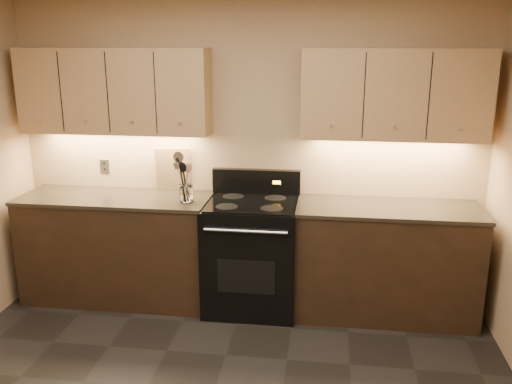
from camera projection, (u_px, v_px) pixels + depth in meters
The scene contains 14 objects.
wall_back at pixel (248, 150), 4.64m from camera, with size 4.00×0.04×2.60m, color tan.
counter_left at pixel (119, 247), 4.72m from camera, with size 1.62×0.62×0.93m.
counter_right at pixel (385, 261), 4.43m from camera, with size 1.46×0.62×0.93m.
stove at pixel (252, 253), 4.55m from camera, with size 0.76×0.68×1.14m.
upper_cab_left at pixel (114, 91), 4.51m from camera, with size 1.60×0.30×0.70m, color tan.
upper_cab_right at pixel (394, 94), 4.22m from camera, with size 1.44×0.30×0.70m, color tan.
outlet_plate at pixel (105, 166), 4.85m from camera, with size 0.09×0.01×0.12m, color #B2B5BA.
utensil_crock at pixel (186, 194), 4.43m from camera, with size 0.12×0.12×0.14m.
cutting_board at pixel (173, 169), 4.74m from camera, with size 0.31×0.02×0.39m, color tan.
wooden_spoon at pixel (183, 182), 4.39m from camera, with size 0.06×0.06×0.30m, color tan, non-canonical shape.
black_spoon at pixel (187, 180), 4.42m from camera, with size 0.06×0.06×0.32m, color black, non-canonical shape.
black_turner at pixel (185, 179), 4.37m from camera, with size 0.08×0.08×0.36m, color black, non-canonical shape.
steel_spatula at pixel (188, 180), 4.40m from camera, with size 0.08×0.08×0.34m, color silver, non-canonical shape.
steel_skimmer at pixel (190, 177), 4.37m from camera, with size 0.09×0.09×0.39m, color silver, non-canonical shape.
Camera 1 is at (0.68, -2.52, 2.19)m, focal length 38.00 mm.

